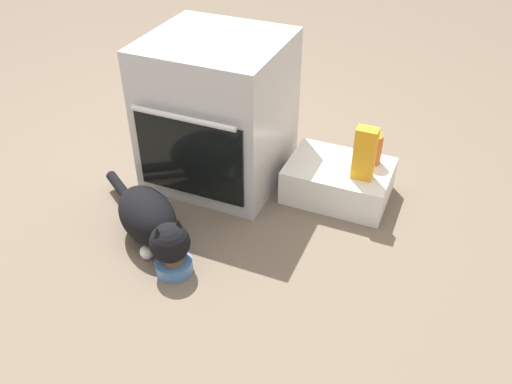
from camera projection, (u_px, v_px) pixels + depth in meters
The scene contains 7 objects.
ground at pixel (203, 220), 2.37m from camera, with size 8.00×8.00×0.00m, color #6B5B4C.
oven at pixel (218, 112), 2.46m from camera, with size 0.59×0.61×0.68m.
pantry_cabinet at pixel (338, 181), 2.46m from camera, with size 0.46×0.33×0.17m, color white.
food_bowl at pixel (174, 265), 2.10m from camera, with size 0.15×0.15×0.08m.
cat at pixel (151, 221), 2.17m from camera, with size 0.63×0.47×0.23m.
sauce_jar at pixel (373, 149), 2.40m from camera, with size 0.08×0.08×0.14m, color #D16023.
juice_carton at pixel (365, 154), 2.27m from camera, with size 0.09×0.06×0.24m, color orange.
Camera 1 is at (0.93, -1.60, 1.50)m, focal length 37.85 mm.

